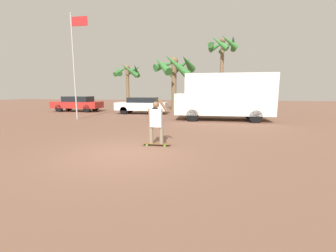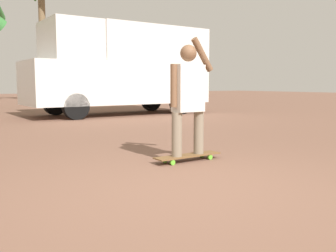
{
  "view_description": "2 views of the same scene",
  "coord_description": "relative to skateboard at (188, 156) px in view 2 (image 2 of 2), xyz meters",
  "views": [
    {
      "loc": [
        2.64,
        -6.49,
        1.96
      ],
      "look_at": [
        1.16,
        2.05,
        0.59
      ],
      "focal_mm": 24.0,
      "sensor_mm": 36.0,
      "label": 1
    },
    {
      "loc": [
        -2.18,
        -2.87,
        1.06
      ],
      "look_at": [
        0.74,
        1.46,
        0.47
      ],
      "focal_mm": 40.0,
      "sensor_mm": 36.0,
      "label": 2
    }
  ],
  "objects": [
    {
      "name": "person_skateboarder",
      "position": [
        -0.0,
        0.0,
        0.86
      ],
      "size": [
        0.7,
        0.22,
        1.61
      ],
      "color": "gray",
      "rests_on": "skateboard"
    },
    {
      "name": "ground_plane",
      "position": [
        -0.88,
        -1.18,
        -0.07
      ],
      "size": [
        80.0,
        80.0,
        0.0
      ],
      "primitive_type": "plane",
      "color": "brown"
    },
    {
      "name": "skateboard",
      "position": [
        0.0,
        0.0,
        0.0
      ],
      "size": [
        1.0,
        0.23,
        0.09
      ],
      "color": "brown",
      "rests_on": "ground_plane"
    },
    {
      "name": "camper_van",
      "position": [
        2.94,
        7.68,
        1.57
      ],
      "size": [
        6.2,
        2.27,
        3.02
      ],
      "color": "black",
      "rests_on": "ground_plane"
    }
  ]
}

